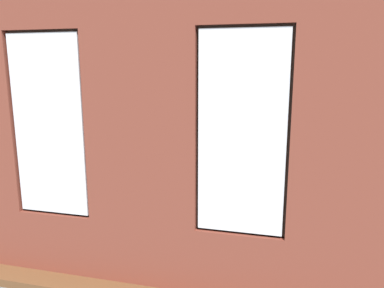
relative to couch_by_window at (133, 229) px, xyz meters
name	(u,v)px	position (x,y,z in m)	size (l,w,h in m)	color
ground_plane	(200,202)	(-0.41, -2.21, -0.38)	(6.47, 6.48, 0.10)	brown
brick_wall_with_windows	(140,140)	(-0.41, 0.65, 1.36)	(5.87, 0.30, 3.43)	brown
white_wall_right	(53,106)	(2.47, -2.01, 1.38)	(0.10, 5.48, 3.43)	silver
couch_by_window	(133,229)	(0.00, 0.00, 0.00)	(1.82, 0.87, 0.80)	black
couch_left	(326,195)	(-2.65, -2.08, 0.00)	(0.90, 1.84, 0.80)	black
coffee_table	(193,177)	(-0.25, -2.32, 0.06)	(1.50, 0.74, 0.44)	tan
cup_ceramic	(169,172)	(0.20, -2.21, 0.16)	(0.09, 0.09, 0.10)	#33567F
candle_jar	(185,170)	(-0.06, -2.41, 0.16)	(0.08, 0.08, 0.11)	#B7333D
table_plant_small	(197,170)	(-0.36, -2.21, 0.25)	(0.15, 0.15, 0.25)	beige
remote_silver	(193,174)	(-0.25, -2.32, 0.12)	(0.05, 0.17, 0.02)	#B2B2B7
remote_gray	(215,174)	(-0.66, -2.45, 0.12)	(0.05, 0.17, 0.02)	#59595B
media_console	(87,171)	(2.17, -2.62, -0.08)	(1.04, 0.42, 0.51)	black
tv_flatscreen	(86,143)	(2.17, -2.63, 0.54)	(1.04, 0.20, 0.73)	black
papasan_chair	(187,151)	(0.37, -4.18, 0.13)	(1.18, 1.18, 0.72)	olive
potted_plant_between_couches	(235,210)	(-1.36, -0.05, 0.39)	(1.01, 1.00, 1.18)	#9E5638
potted_plant_beside_window_right	(9,198)	(1.84, 0.10, 0.31)	(1.00, 0.94, 1.43)	brown
potted_plant_mid_room_small	(242,178)	(-1.15, -2.69, 0.01)	(0.27, 0.27, 0.50)	#9E5638
potted_plant_corner_far_left	(359,235)	(-2.80, 0.10, 0.28)	(0.88, 0.75, 1.13)	#9E5638
potted_plant_by_left_couch	(299,170)	(-2.25, -3.44, 0.03)	(0.29, 0.29, 0.58)	#47423D
potted_plant_corner_near_left	(324,154)	(-2.80, -4.45, 0.17)	(0.86, 0.98, 1.19)	#47423D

